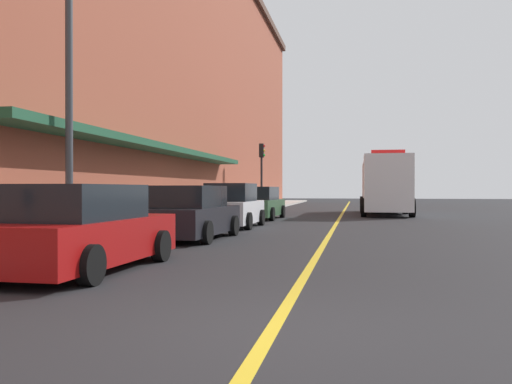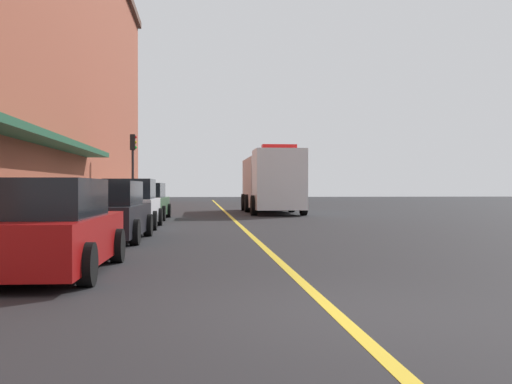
# 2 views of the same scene
# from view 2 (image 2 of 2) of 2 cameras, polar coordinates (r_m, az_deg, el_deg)

# --- Properties ---
(ground_plane) EXTENTS (112.00, 112.00, 0.00)m
(ground_plane) POSITION_cam_2_polar(r_m,az_deg,el_deg) (32.15, -2.48, -2.07)
(ground_plane) COLOR #232326
(sidewalk_left) EXTENTS (2.40, 70.00, 0.15)m
(sidewalk_left) POSITION_cam_2_polar(r_m,az_deg,el_deg) (32.45, -13.48, -1.93)
(sidewalk_left) COLOR #ADA8A0
(sidewalk_left) RESTS_ON ground
(lane_center_stripe) EXTENTS (0.16, 70.00, 0.01)m
(lane_center_stripe) POSITION_cam_2_polar(r_m,az_deg,el_deg) (32.15, -2.48, -2.06)
(lane_center_stripe) COLOR gold
(lane_center_stripe) RESTS_ON ground
(parked_car_0) EXTENTS (2.17, 4.71, 1.56)m
(parked_car_0) POSITION_cam_2_polar(r_m,az_deg,el_deg) (10.94, -18.37, -3.16)
(parked_car_0) COLOR maroon
(parked_car_0) RESTS_ON ground
(parked_car_1) EXTENTS (2.15, 4.63, 1.58)m
(parked_car_1) POSITION_cam_2_polar(r_m,az_deg,el_deg) (17.23, -13.22, -1.81)
(parked_car_1) COLOR black
(parked_car_1) RESTS_ON ground
(parked_car_2) EXTENTS (2.02, 4.14, 1.70)m
(parked_car_2) POSITION_cam_2_polar(r_m,az_deg,el_deg) (22.33, -11.19, -1.16)
(parked_car_2) COLOR silver
(parked_car_2) RESTS_ON ground
(parked_car_3) EXTENTS (2.12, 4.87, 1.59)m
(parked_car_3) POSITION_cam_2_polar(r_m,az_deg,el_deg) (28.24, -9.93, -0.90)
(parked_car_3) COLOR #2D5133
(parked_car_3) RESTS_ON ground
(box_truck) EXTENTS (2.79, 9.46, 3.52)m
(box_truck) POSITION_cam_2_polar(r_m,az_deg,el_deg) (34.77, 1.36, 0.89)
(box_truck) COLOR silver
(box_truck) RESTS_ON ground
(parking_meter_0) EXTENTS (0.14, 0.18, 1.33)m
(parking_meter_0) POSITION_cam_2_polar(r_m,az_deg,el_deg) (15.02, -19.90, -0.96)
(parking_meter_0) COLOR #4C4C51
(parking_meter_0) RESTS_ON sidewalk_left
(traffic_light_near) EXTENTS (0.38, 0.36, 4.30)m
(traffic_light_near) POSITION_cam_2_polar(r_m,az_deg,el_deg) (37.38, -10.99, 3.12)
(traffic_light_near) COLOR #232326
(traffic_light_near) RESTS_ON sidewalk_left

